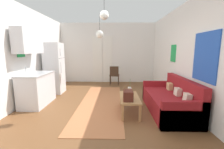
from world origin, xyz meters
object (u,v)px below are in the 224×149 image
object	(u,v)px
accent_chair	(114,74)
pendant_lamp_far	(100,34)
handbag	(128,95)
pendant_lamp_near	(104,15)
coffee_table	(129,99)
refrigerator	(54,68)
bamboo_vase	(130,91)
couch	(171,101)

from	to	relation	value
accent_chair	pendant_lamp_far	world-z (taller)	pendant_lamp_far
handbag	pendant_lamp_near	world-z (taller)	pendant_lamp_near
accent_chair	pendant_lamp_near	size ratio (longest dim) A/B	1.45
coffee_table	refrigerator	world-z (taller)	refrigerator
pendant_lamp_near	bamboo_vase	bearing A→B (deg)	25.90
coffee_table	handbag	size ratio (longest dim) A/B	3.00
pendant_lamp_near	pendant_lamp_far	world-z (taller)	same
coffee_table	bamboo_vase	xyz separation A→B (m)	(0.03, 0.22, 0.15)
couch	coffee_table	distance (m)	1.06
coffee_table	handbag	world-z (taller)	handbag
refrigerator	accent_chair	world-z (taller)	refrigerator
refrigerator	pendant_lamp_far	bearing A→B (deg)	5.18
coffee_table	pendant_lamp_far	bearing A→B (deg)	115.83
coffee_table	couch	bearing A→B (deg)	4.29
refrigerator	pendant_lamp_near	bearing A→B (deg)	-43.18
handbag	coffee_table	bearing A→B (deg)	77.52
bamboo_vase	accent_chair	distance (m)	2.77
handbag	accent_chair	xyz separation A→B (m)	(-0.33, 3.22, -0.05)
bamboo_vase	handbag	bearing A→B (deg)	-100.20
pendant_lamp_near	pendant_lamp_far	distance (m)	1.99
handbag	refrigerator	xyz separation A→B (m)	(-2.47, 1.99, 0.37)
handbag	accent_chair	bearing A→B (deg)	95.91
pendant_lamp_near	refrigerator	bearing A→B (deg)	136.82
coffee_table	bamboo_vase	world-z (taller)	bamboo_vase
bamboo_vase	pendant_lamp_near	size ratio (longest dim) A/B	0.70
pendant_lamp_near	accent_chair	bearing A→B (deg)	86.06
couch	pendant_lamp_near	distance (m)	2.62
handbag	pendant_lamp_near	size ratio (longest dim) A/B	0.59
handbag	accent_chair	distance (m)	3.24
coffee_table	refrigerator	distance (m)	3.11
coffee_table	pendant_lamp_far	xyz separation A→B (m)	(-0.91, 1.87, 1.74)
bamboo_vase	handbag	xyz separation A→B (m)	(-0.09, -0.48, 0.02)
coffee_table	accent_chair	bearing A→B (deg)	97.53
coffee_table	pendant_lamp_far	distance (m)	2.71
couch	pendant_lamp_far	bearing A→B (deg)	137.47
bamboo_vase	pendant_lamp_far	distance (m)	2.48
accent_chair	bamboo_vase	bearing A→B (deg)	102.48
coffee_table	handbag	bearing A→B (deg)	-102.48
couch	pendant_lamp_far	xyz separation A→B (m)	(-1.96, 1.79, 1.82)
bamboo_vase	pendant_lamp_near	xyz separation A→B (m)	(-0.63, -0.31, 1.80)
bamboo_vase	handbag	world-z (taller)	bamboo_vase
couch	coffee_table	xyz separation A→B (m)	(-1.05, -0.08, 0.08)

